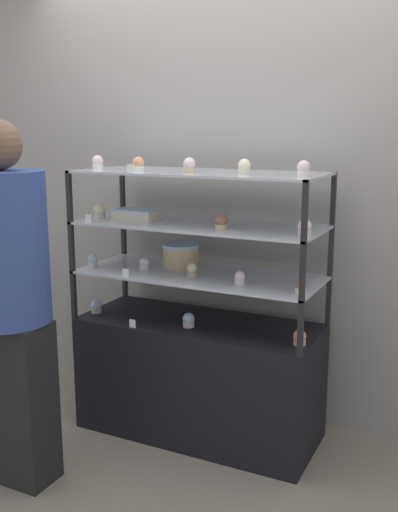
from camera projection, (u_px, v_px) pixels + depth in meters
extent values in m
plane|color=gray|center=(199.00, 431.00, 3.33)|extent=(20.00, 20.00, 0.00)
cube|color=gray|center=(230.00, 191.00, 3.42)|extent=(8.00, 0.05, 2.60)
cube|color=black|center=(199.00, 377.00, 3.26)|extent=(1.28, 0.52, 0.64)
cube|color=black|center=(125.00, 275.00, 3.66)|extent=(0.02, 0.02, 0.27)
cube|color=black|center=(329.00, 300.00, 3.12)|extent=(0.02, 0.02, 0.27)
cube|color=black|center=(74.00, 295.00, 3.22)|extent=(0.02, 0.02, 0.27)
cube|color=black|center=(301.00, 329.00, 2.68)|extent=(0.02, 0.02, 0.27)
cube|color=#B7BCC6|center=(199.00, 274.00, 3.14)|extent=(1.28, 0.52, 0.01)
cube|color=black|center=(124.00, 232.00, 3.61)|extent=(0.02, 0.02, 0.27)
cube|color=black|center=(331.00, 251.00, 3.06)|extent=(0.02, 0.02, 0.27)
cube|color=black|center=(71.00, 247.00, 3.17)|extent=(0.02, 0.02, 0.27)
cube|color=black|center=(303.00, 271.00, 2.62)|extent=(0.02, 0.02, 0.27)
cube|color=#B7BCC6|center=(199.00, 224.00, 3.09)|extent=(1.28, 0.52, 0.01)
cube|color=black|center=(122.00, 188.00, 3.55)|extent=(0.02, 0.02, 0.27)
cube|color=black|center=(333.00, 199.00, 3.01)|extent=(0.02, 0.02, 0.27)
cube|color=black|center=(69.00, 196.00, 3.11)|extent=(0.02, 0.02, 0.27)
cube|color=black|center=(305.00, 211.00, 2.57)|extent=(0.02, 0.02, 0.27)
cube|color=#B7BCC6|center=(199.00, 173.00, 3.03)|extent=(1.28, 0.52, 0.01)
cylinder|color=#DBBC84|center=(181.00, 257.00, 3.28)|extent=(0.19, 0.19, 0.11)
cylinder|color=silver|center=(181.00, 246.00, 3.26)|extent=(0.20, 0.20, 0.02)
cube|color=beige|center=(137.00, 215.00, 3.21)|extent=(0.23, 0.14, 0.05)
cube|color=silver|center=(137.00, 210.00, 3.20)|extent=(0.24, 0.15, 0.01)
cylinder|color=#CCB28C|center=(96.00, 310.00, 3.35)|extent=(0.06, 0.06, 0.03)
sphere|color=silver|center=(96.00, 305.00, 3.34)|extent=(0.06, 0.06, 0.06)
cylinder|color=beige|center=(189.00, 324.00, 3.11)|extent=(0.06, 0.06, 0.03)
sphere|color=silver|center=(189.00, 319.00, 3.11)|extent=(0.06, 0.06, 0.06)
cylinder|color=#CCB28C|center=(300.00, 342.00, 2.85)|extent=(0.06, 0.06, 0.03)
sphere|color=#E5996B|center=(300.00, 336.00, 2.85)|extent=(0.06, 0.06, 0.06)
cube|color=white|center=(133.00, 324.00, 3.09)|extent=(0.04, 0.00, 0.04)
cylinder|color=beige|center=(93.00, 264.00, 3.29)|extent=(0.05, 0.05, 0.03)
sphere|color=silver|center=(93.00, 259.00, 3.28)|extent=(0.05, 0.05, 0.05)
cylinder|color=white|center=(144.00, 267.00, 3.22)|extent=(0.05, 0.05, 0.03)
sphere|color=white|center=(144.00, 262.00, 3.21)|extent=(0.05, 0.05, 0.05)
cylinder|color=#CCB28C|center=(192.00, 273.00, 3.09)|extent=(0.05, 0.05, 0.03)
sphere|color=#F4EAB2|center=(192.00, 268.00, 3.08)|extent=(0.05, 0.05, 0.05)
cylinder|color=beige|center=(240.00, 282.00, 2.92)|extent=(0.05, 0.05, 0.03)
sphere|color=silver|center=(240.00, 276.00, 2.91)|extent=(0.05, 0.05, 0.05)
cylinder|color=white|center=(301.00, 290.00, 2.76)|extent=(0.05, 0.05, 0.03)
sphere|color=#8C5B42|center=(301.00, 285.00, 2.76)|extent=(0.05, 0.05, 0.05)
cube|color=white|center=(126.00, 273.00, 3.05)|extent=(0.04, 0.00, 0.04)
cylinder|color=beige|center=(100.00, 216.00, 3.27)|extent=(0.06, 0.06, 0.03)
sphere|color=#F4EAB2|center=(100.00, 210.00, 3.26)|extent=(0.07, 0.07, 0.07)
cylinder|color=#CCB28C|center=(221.00, 227.00, 2.90)|extent=(0.06, 0.06, 0.03)
sphere|color=#8C5B42|center=(221.00, 220.00, 2.89)|extent=(0.07, 0.07, 0.07)
cylinder|color=beige|center=(304.00, 233.00, 2.73)|extent=(0.06, 0.06, 0.03)
sphere|color=silver|center=(305.00, 226.00, 2.73)|extent=(0.07, 0.07, 0.07)
cube|color=white|center=(88.00, 219.00, 3.09)|extent=(0.04, 0.00, 0.04)
cylinder|color=white|center=(98.00, 166.00, 3.21)|extent=(0.06, 0.06, 0.03)
sphere|color=silver|center=(98.00, 161.00, 3.20)|extent=(0.06, 0.06, 0.06)
cylinder|color=white|center=(139.00, 169.00, 3.04)|extent=(0.06, 0.06, 0.03)
sphere|color=#E5996B|center=(138.00, 163.00, 3.04)|extent=(0.06, 0.06, 0.06)
cylinder|color=#CCB28C|center=(189.00, 170.00, 2.96)|extent=(0.06, 0.06, 0.03)
sphere|color=silver|center=(189.00, 164.00, 2.95)|extent=(0.06, 0.06, 0.06)
cylinder|color=beige|center=(244.00, 172.00, 2.83)|extent=(0.06, 0.06, 0.03)
sphere|color=#F4EAB2|center=(244.00, 165.00, 2.83)|extent=(0.06, 0.06, 0.06)
cylinder|color=beige|center=(303.00, 174.00, 2.70)|extent=(0.06, 0.06, 0.03)
sphere|color=silver|center=(304.00, 167.00, 2.69)|extent=(0.06, 0.06, 0.06)
cube|color=white|center=(131.00, 168.00, 2.92)|extent=(0.04, 0.00, 0.04)
cube|color=black|center=(14.00, 400.00, 2.82)|extent=(0.38, 0.21, 0.79)
cylinder|color=#33478C|center=(4.00, 248.00, 2.67)|extent=(0.39, 0.39, 0.68)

